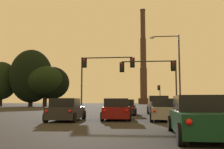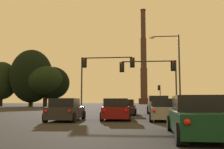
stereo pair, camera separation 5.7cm
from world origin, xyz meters
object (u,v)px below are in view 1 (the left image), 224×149
(traffic_light_overhead_left, at_px, (99,69))
(sedan_right_lane_second, at_px, (165,110))
(street_lamp, at_px, (175,64))
(hatchback_left_lane_second, at_px, (66,110))
(hatchback_center_lane_second, at_px, (117,110))
(traffic_light_far_right, at_px, (159,92))
(smokestack, at_px, (143,66))
(pickup_truck_right_lane_front, at_px, (160,106))
(sedan_right_lane_third, at_px, (201,118))
(hatchback_center_lane_front, at_px, (126,108))
(traffic_light_overhead_right, at_px, (157,72))

(traffic_light_overhead_left, bearing_deg, sedan_right_lane_second, -64.28)
(sedan_right_lane_second, xyz_separation_m, street_lamp, (2.54, 14.09, 5.06))
(hatchback_left_lane_second, bearing_deg, hatchback_center_lane_second, 20.88)
(traffic_light_overhead_left, distance_m, traffic_light_far_right, 34.65)
(hatchback_center_lane_second, relative_size, sedan_right_lane_second, 0.87)
(sedan_right_lane_second, xyz_separation_m, smokestack, (0.34, 134.03, 21.28))
(hatchback_center_lane_second, height_order, traffic_light_far_right, traffic_light_far_right)
(pickup_truck_right_lane_front, bearing_deg, sedan_right_lane_third, -91.06)
(traffic_light_overhead_left, height_order, traffic_light_far_right, traffic_light_overhead_left)
(hatchback_center_lane_front, bearing_deg, sedan_right_lane_second, -65.52)
(traffic_light_overhead_left, relative_size, traffic_light_far_right, 1.26)
(sedan_right_lane_third, relative_size, traffic_light_overhead_left, 0.70)
(sedan_right_lane_second, distance_m, smokestack, 135.71)
(hatchback_center_lane_front, distance_m, sedan_right_lane_second, 7.44)
(smokestack, bearing_deg, hatchback_left_lane_second, -92.85)
(pickup_truck_right_lane_front, bearing_deg, street_lamp, 68.67)
(traffic_light_far_right, bearing_deg, pickup_truck_right_lane_front, -94.10)
(pickup_truck_right_lane_front, xyz_separation_m, traffic_light_overhead_right, (0.16, 6.23, 3.97))
(sedan_right_lane_third, bearing_deg, street_lamp, 86.87)
(sedan_right_lane_third, xyz_separation_m, traffic_light_far_right, (2.60, 55.50, 2.87))
(pickup_truck_right_lane_front, xyz_separation_m, hatchback_left_lane_second, (-6.56, -8.58, -0.14))
(hatchback_left_lane_second, xyz_separation_m, smokestack, (6.73, 135.25, 21.28))
(traffic_light_overhead_left, distance_m, traffic_light_overhead_right, 7.04)
(sedan_right_lane_second, bearing_deg, smokestack, 92.71)
(hatchback_center_lane_second, bearing_deg, hatchback_center_lane_front, 85.55)
(street_lamp, bearing_deg, pickup_truck_right_lane_front, -109.38)
(street_lamp, bearing_deg, traffic_light_overhead_left, -178.67)
(hatchback_left_lane_second, distance_m, smokestack, 137.08)
(traffic_light_far_right, xyz_separation_m, street_lamp, (-0.48, -33.01, 2.18))
(pickup_truck_right_lane_front, height_order, traffic_light_overhead_right, traffic_light_overhead_right)
(sedan_right_lane_third, height_order, street_lamp, street_lamp)
(traffic_light_far_right, height_order, smokestack, smokestack)
(traffic_light_overhead_right, distance_m, smokestack, 121.65)
(pickup_truck_right_lane_front, xyz_separation_m, street_lamp, (2.37, 6.73, 4.92))
(hatchback_center_lane_front, distance_m, street_lamp, 10.45)
(pickup_truck_right_lane_front, distance_m, smokestack, 128.42)
(hatchback_center_lane_front, xyz_separation_m, sedan_right_lane_third, (3.41, -15.21, 0.00))
(traffic_light_overhead_left, bearing_deg, pickup_truck_right_lane_front, -43.53)
(hatchback_left_lane_second, bearing_deg, pickup_truck_right_lane_front, 50.46)
(hatchback_center_lane_second, bearing_deg, traffic_light_overhead_left, 101.72)
(traffic_light_overhead_right, bearing_deg, traffic_light_far_right, 85.41)
(hatchback_center_lane_front, height_order, smokestack, smokestack)
(traffic_light_overhead_right, xyz_separation_m, smokestack, (0.00, 120.44, 17.17))
(traffic_light_overhead_right, bearing_deg, pickup_truck_right_lane_front, -91.46)
(sedan_right_lane_second, height_order, smokestack, smokestack)
(hatchback_center_lane_second, bearing_deg, pickup_truck_right_lane_front, 62.42)
(hatchback_center_lane_front, relative_size, traffic_light_overhead_right, 0.60)
(traffic_light_far_right, bearing_deg, traffic_light_overhead_left, -106.29)
(hatchback_left_lane_second, relative_size, traffic_light_overhead_left, 0.61)
(pickup_truck_right_lane_front, relative_size, traffic_light_overhead_right, 0.81)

